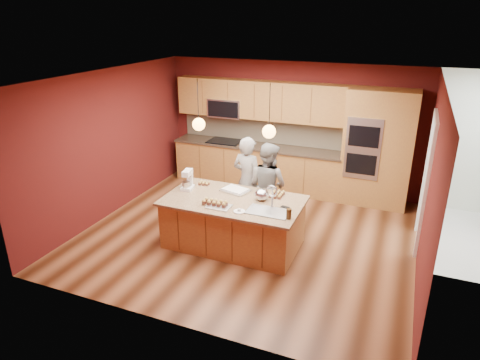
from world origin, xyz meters
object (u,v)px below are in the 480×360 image
at_px(stand_mixer, 188,181).
at_px(person_left, 248,181).
at_px(person_right, 267,185).
at_px(mixing_bowl, 262,195).
at_px(island, 234,222).

bearing_deg(stand_mixer, person_left, 36.23).
bearing_deg(person_right, mixing_bowl, 121.03).
relative_size(island, stand_mixer, 6.51).
bearing_deg(island, person_left, 97.06).
height_order(person_right, mixing_bowl, person_right).
xyz_separation_m(person_right, mixing_bowl, (0.14, -0.72, 0.13)).
bearing_deg(mixing_bowl, island, -158.81).
distance_m(island, stand_mixer, 1.06).
bearing_deg(island, stand_mixer, 172.99).
bearing_deg(person_left, person_right, -167.47).
bearing_deg(person_right, island, 92.97).
bearing_deg(person_right, stand_mixer, 53.35).
bearing_deg(person_left, island, 109.59).
xyz_separation_m(island, stand_mixer, (-0.90, 0.11, 0.55)).
relative_size(person_right, mixing_bowl, 6.77).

